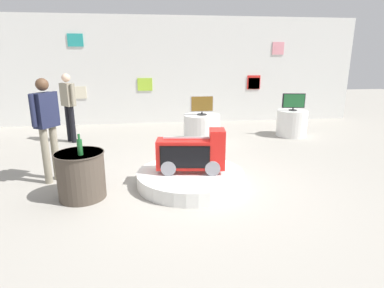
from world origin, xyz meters
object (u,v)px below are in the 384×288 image
display_pedestal_center_rear (202,129)px  novelty_firetruck_tv (192,155)px  main_display_pedestal (191,178)px  shopper_browsing_near_truck (68,103)px  tv_on_center_rear (202,105)px  side_table_round (81,175)px  shopper_browsing_rear (47,122)px  display_pedestal_left_rear (292,123)px  bottle_on_side_table (80,147)px  tv_on_left_rear (294,102)px

display_pedestal_center_rear → novelty_firetruck_tv: bearing=-102.6°
main_display_pedestal → display_pedestal_center_rear: size_ratio=1.97×
main_display_pedestal → shopper_browsing_near_truck: bearing=129.9°
tv_on_center_rear → side_table_round: size_ratio=0.80×
display_pedestal_center_rear → tv_on_center_rear: 0.59m
tv_on_center_rear → shopper_browsing_rear: size_ratio=0.33×
display_pedestal_left_rear → bottle_on_side_table: bottle_on_side_table is taller
tv_on_center_rear → bottle_on_side_table: 3.81m
main_display_pedestal → tv_on_left_rear: bearing=43.9°
main_display_pedestal → tv_on_left_rear: tv_on_left_rear is taller
bottle_on_side_table → shopper_browsing_rear: shopper_browsing_rear is taller
side_table_round → bottle_on_side_table: (0.05, -0.12, 0.47)m
shopper_browsing_near_truck → shopper_browsing_rear: (0.30, -2.67, 0.03)m
display_pedestal_center_rear → shopper_browsing_rear: bearing=-142.9°
display_pedestal_left_rear → shopper_browsing_near_truck: bearing=178.9°
shopper_browsing_rear → novelty_firetruck_tv: bearing=-11.2°
display_pedestal_left_rear → side_table_round: bearing=-145.5°
tv_on_left_rear → side_table_round: tv_on_left_rear is taller
main_display_pedestal → display_pedestal_left_rear: (3.12, 3.01, 0.23)m
novelty_firetruck_tv → main_display_pedestal: bearing=155.1°
novelty_firetruck_tv → shopper_browsing_near_truck: 4.12m
tv_on_center_rear → shopper_browsing_rear: (-2.93, -2.21, 0.08)m
novelty_firetruck_tv → bottle_on_side_table: bearing=-166.2°
main_display_pedestal → novelty_firetruck_tv: (0.02, -0.01, 0.41)m
tv_on_center_rear → novelty_firetruck_tv: bearing=-102.6°
tv_on_left_rear → shopper_browsing_near_truck: 5.74m
novelty_firetruck_tv → tv_on_center_rear: bearing=77.4°
side_table_round → shopper_browsing_near_truck: 3.60m
main_display_pedestal → novelty_firetruck_tv: 0.41m
main_display_pedestal → shopper_browsing_rear: shopper_browsing_rear is taller
novelty_firetruck_tv → side_table_round: novelty_firetruck_tv is taller
bottle_on_side_table → side_table_round: bearing=111.8°
shopper_browsing_rear → display_pedestal_center_rear: bearing=37.1°
display_pedestal_left_rear → tv_on_center_rear: tv_on_center_rear is taller
novelty_firetruck_tv → shopper_browsing_near_truck: (-2.63, 3.13, 0.47)m
display_pedestal_left_rear → side_table_round: (-4.80, -3.30, 0.02)m
novelty_firetruck_tv → bottle_on_side_table: bottle_on_side_table is taller
novelty_firetruck_tv → shopper_browsing_rear: 2.43m
bottle_on_side_table → shopper_browsing_rear: bearing=128.2°
main_display_pedestal → bottle_on_side_table: 1.83m
display_pedestal_left_rear → novelty_firetruck_tv: bearing=-135.8°
tv_on_left_rear → bottle_on_side_table: bearing=-144.3°
tv_on_left_rear → shopper_browsing_near_truck: bearing=178.8°
main_display_pedestal → bottle_on_side_table: bearing=-165.8°
display_pedestal_left_rear → display_pedestal_center_rear: bearing=-172.3°
bottle_on_side_table → shopper_browsing_near_truck: shopper_browsing_near_truck is taller
novelty_firetruck_tv → tv_on_center_rear: (0.60, 2.68, 0.42)m
display_pedestal_center_rear → tv_on_left_rear: bearing=7.6°
display_pedestal_left_rear → shopper_browsing_rear: (-5.43, -2.56, 0.68)m
tv_on_center_rear → shopper_browsing_rear: bearing=-142.9°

